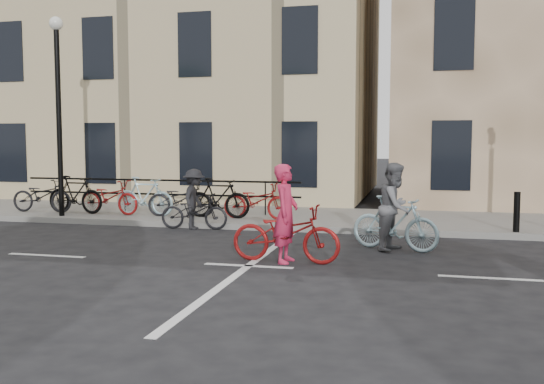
% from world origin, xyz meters
% --- Properties ---
extents(ground, '(120.00, 120.00, 0.00)m').
position_xyz_m(ground, '(0.00, 0.00, 0.00)').
color(ground, black).
rests_on(ground, ground).
extents(sidewalk, '(46.00, 4.00, 0.15)m').
position_xyz_m(sidewalk, '(-4.00, 6.00, 0.07)').
color(sidewalk, slate).
rests_on(sidewalk, ground).
extents(building_west, '(20.00, 10.00, 10.00)m').
position_xyz_m(building_west, '(-9.00, 13.00, 5.15)').
color(building_west, '#CAB588').
rests_on(building_west, sidewalk).
extents(lamp_post, '(0.36, 0.36, 5.28)m').
position_xyz_m(lamp_post, '(-6.50, 4.40, 3.49)').
color(lamp_post, black).
rests_on(lamp_post, sidewalk).
extents(bollard_east, '(0.14, 0.14, 0.90)m').
position_xyz_m(bollard_east, '(5.00, 4.25, 0.60)').
color(bollard_east, black).
rests_on(bollard_east, sidewalk).
extents(parked_bikes, '(8.30, 1.23, 1.05)m').
position_xyz_m(parked_bikes, '(-4.35, 5.04, 0.64)').
color(parked_bikes, black).
rests_on(parked_bikes, sidewalk).
extents(cyclist_pink, '(2.03, 0.80, 1.77)m').
position_xyz_m(cyclist_pink, '(0.56, 0.48, 0.61)').
color(cyclist_pink, maroon).
rests_on(cyclist_pink, ground).
extents(cyclist_grey, '(1.88, 1.10, 1.75)m').
position_xyz_m(cyclist_grey, '(2.42, 2.15, 0.71)').
color(cyclist_grey, '#9ABFCA').
rests_on(cyclist_grey, ground).
extents(cyclist_dark, '(1.71, 1.00, 1.49)m').
position_xyz_m(cyclist_dark, '(-2.50, 3.90, 0.59)').
color(cyclist_dark, black).
rests_on(cyclist_dark, ground).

